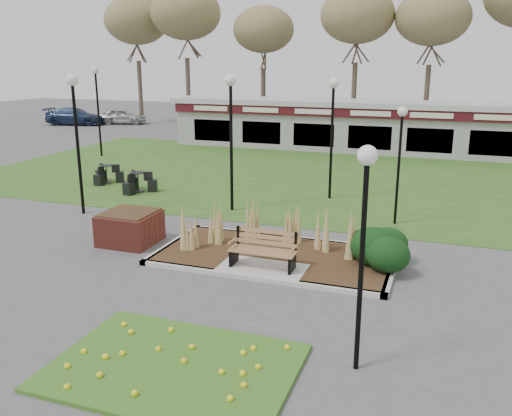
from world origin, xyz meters
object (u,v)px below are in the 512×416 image
(food_pavilion, at_px, (374,126))
(lamp_post_far_left, at_px, (97,91))
(car_blue, at_px, (75,116))
(lamp_post_near_right, at_px, (364,211))
(car_silver, at_px, (123,116))
(lamp_post_mid_left, at_px, (231,113))
(lamp_post_far_right, at_px, (401,140))
(bistro_set_b, at_px, (138,185))
(park_bench, at_px, (264,249))
(lamp_post_near_left, at_px, (75,113))
(lamp_post_mid_right, at_px, (333,112))
(car_black, at_px, (270,120))
(brick_planter, at_px, (130,227))
(bistro_set_a, at_px, (107,177))

(food_pavilion, height_order, lamp_post_far_left, lamp_post_far_left)
(food_pavilion, xyz_separation_m, car_blue, (-24.88, 5.22, -0.78))
(lamp_post_near_right, distance_m, car_silver, 39.19)
(lamp_post_mid_left, xyz_separation_m, lamp_post_far_right, (5.66, 0.26, -0.67))
(lamp_post_far_right, distance_m, bistro_set_b, 10.65)
(park_bench, bearing_deg, car_silver, 128.82)
(lamp_post_near_left, xyz_separation_m, lamp_post_far_left, (-6.30, 10.06, 0.07))
(lamp_post_far_left, bearing_deg, lamp_post_far_right, -24.72)
(lamp_post_mid_right, height_order, car_black, lamp_post_mid_right)
(lamp_post_far_left, xyz_separation_m, car_black, (5.32, 13.76, -2.72))
(lamp_post_far_right, relative_size, car_black, 0.76)
(lamp_post_near_left, bearing_deg, lamp_post_near_right, -32.03)
(lamp_post_far_right, relative_size, car_blue, 0.80)
(brick_planter, bearing_deg, lamp_post_far_left, 128.11)
(bistro_set_a, bearing_deg, car_blue, 130.67)
(car_blue, bearing_deg, lamp_post_near_left, -154.05)
(brick_planter, xyz_separation_m, lamp_post_mid_left, (1.48, 4.28, 2.98))
(brick_planter, distance_m, car_silver, 31.13)
(bistro_set_b, bearing_deg, car_silver, 124.36)
(lamp_post_near_right, relative_size, lamp_post_mid_left, 0.83)
(brick_planter, distance_m, lamp_post_near_left, 4.96)
(food_pavilion, xyz_separation_m, lamp_post_far_right, (2.74, -14.43, 1.31))
(food_pavilion, height_order, car_blue, food_pavilion)
(brick_planter, bearing_deg, lamp_post_mid_right, 58.33)
(bistro_set_b, height_order, car_silver, car_silver)
(car_silver, bearing_deg, lamp_post_near_left, -166.84)
(lamp_post_near_left, xyz_separation_m, car_black, (-0.98, 23.82, -2.65))
(lamp_post_mid_left, relative_size, lamp_post_far_right, 1.24)
(lamp_post_near_right, bearing_deg, car_silver, 128.78)
(lamp_post_mid_right, xyz_separation_m, car_blue, (-24.89, 17.05, -2.63))
(lamp_post_mid_left, relative_size, car_blue, 0.99)
(lamp_post_near_right, xyz_separation_m, bistro_set_b, (-10.54, 10.07, -2.58))
(car_blue, bearing_deg, lamp_post_mid_right, -136.44)
(lamp_post_near_right, relative_size, bistro_set_b, 2.65)
(car_black, bearing_deg, bistro_set_a, 162.62)
(park_bench, xyz_separation_m, car_blue, (-24.88, 24.94, 0.11))
(lamp_post_mid_right, distance_m, car_black, 20.91)
(park_bench, relative_size, food_pavilion, 0.07)
(lamp_post_near_left, relative_size, bistro_set_a, 3.30)
(car_silver, relative_size, car_black, 0.77)
(car_black, bearing_deg, bistro_set_b, 168.90)
(bistro_set_b, bearing_deg, lamp_post_mid_right, 11.71)
(food_pavilion, bearing_deg, bistro_set_a, -128.16)
(car_black, bearing_deg, lamp_post_mid_left, -179.39)
(park_bench, distance_m, brick_planter, 4.47)
(lamp_post_near_right, distance_m, lamp_post_far_left, 23.86)
(lamp_post_mid_right, bearing_deg, car_blue, 145.59)
(lamp_post_near_left, xyz_separation_m, lamp_post_near_right, (10.68, -6.68, -0.60))
(car_silver, distance_m, car_black, 12.85)
(lamp_post_mid_left, bearing_deg, car_black, 104.85)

